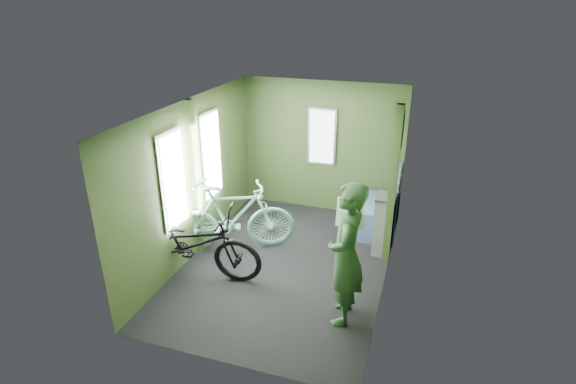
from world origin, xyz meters
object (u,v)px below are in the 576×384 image
waste_box (384,224)px  passenger (346,254)px  bicycle_black (195,275)px  bench_seat (381,214)px  bicycle_mint (235,250)px

waste_box → passenger: bearing=-98.3°
bicycle_black → waste_box: 2.83m
passenger → bench_seat: (0.14, 2.34, -0.56)m
bicycle_black → bicycle_mint: bicycle_mint is taller
passenger → waste_box: (0.25, 1.69, -0.42)m
bicycle_black → passenger: 2.32m
bicycle_black → bicycle_mint: 0.84m
bench_seat → bicycle_black: bearing=-139.2°
bicycle_mint → bench_seat: bearing=-80.9°
bicycle_mint → waste_box: waste_box is taller
passenger → bench_seat: 2.41m
bicycle_mint → passenger: 2.32m
bicycle_black → bicycle_mint: (0.25, 0.80, 0.00)m
bicycle_mint → passenger: (1.89, -1.03, 0.88)m
bicycle_black → waste_box: bearing=-63.4°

